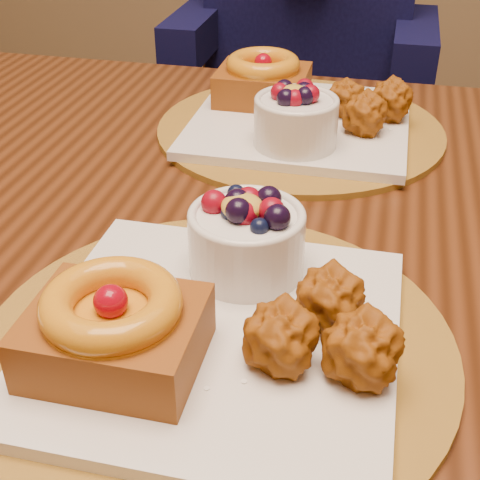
# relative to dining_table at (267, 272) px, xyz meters

# --- Properties ---
(dining_table) EXTENTS (1.60, 0.90, 0.76)m
(dining_table) POSITION_rel_dining_table_xyz_m (0.00, 0.00, 0.00)
(dining_table) COLOR #311709
(dining_table) RESTS_ON ground
(place_setting_near) EXTENTS (0.38, 0.38, 0.09)m
(place_setting_near) POSITION_rel_dining_table_xyz_m (-0.00, -0.21, 0.11)
(place_setting_near) COLOR brown
(place_setting_near) RESTS_ON dining_table
(place_setting_far) EXTENTS (0.38, 0.38, 0.09)m
(place_setting_far) POSITION_rel_dining_table_xyz_m (-0.00, 0.21, 0.11)
(place_setting_far) COLOR brown
(place_setting_far) RESTS_ON dining_table
(chair_far) EXTENTS (0.46, 0.46, 0.89)m
(chair_far) POSITION_rel_dining_table_xyz_m (-0.11, 0.82, -0.19)
(chair_far) COLOR black
(chair_far) RESTS_ON ground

